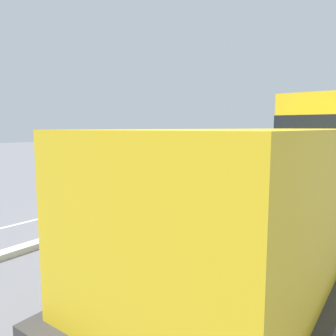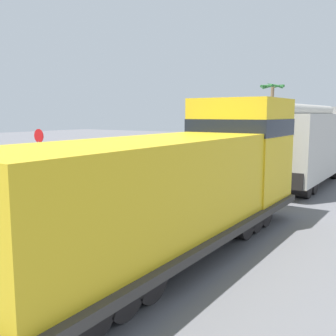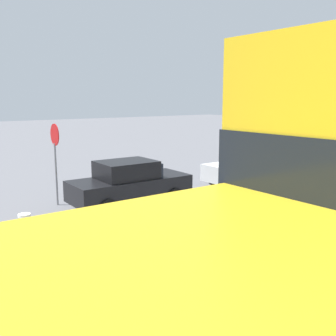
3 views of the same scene
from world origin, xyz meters
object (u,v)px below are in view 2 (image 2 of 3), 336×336
at_px(parked_car_black, 88,165).
at_px(parked_car_white, 151,156).
at_px(stop_sign, 39,145).
at_px(palm_tree_near, 272,100).
at_px(locomotive, 188,183).
at_px(parked_car_blue, 195,149).
at_px(cyclist, 81,186).
at_px(hopper_car_lead, 306,145).

distance_m(parked_car_black, parked_car_white, 5.93).
height_order(stop_sign, palm_tree_near, palm_tree_near).
bearing_deg(locomotive, parked_car_white, 129.74).
height_order(parked_car_black, parked_car_white, same).
distance_m(parked_car_blue, cyclist, 17.41).
bearing_deg(parked_car_white, locomotive, -50.26).
relative_size(hopper_car_lead, parked_car_black, 2.51).
xyz_separation_m(locomotive, hopper_car_lead, (0.00, 12.16, 0.28)).
xyz_separation_m(parked_car_black, parked_car_white, (0.14, 5.93, 0.00)).
relative_size(parked_car_blue, stop_sign, 1.46).
relative_size(hopper_car_lead, stop_sign, 3.68).
bearing_deg(locomotive, parked_car_blue, 119.25).
xyz_separation_m(parked_car_blue, cyclist, (4.34, -16.86, 0.00)).
xyz_separation_m(parked_car_white, palm_tree_near, (1.29, 20.73, 4.44)).
bearing_deg(stop_sign, hopper_car_lead, 30.64).
relative_size(parked_car_black, palm_tree_near, 0.59).
xyz_separation_m(parked_car_black, stop_sign, (-1.67, -1.97, 1.21)).
bearing_deg(parked_car_blue, locomotive, -60.75).
bearing_deg(parked_car_black, cyclist, -47.08).
bearing_deg(parked_car_black, stop_sign, -130.15).
xyz_separation_m(parked_car_blue, palm_tree_near, (1.22, 14.69, 4.44)).
xyz_separation_m(hopper_car_lead, stop_sign, (-12.38, -7.34, -0.05)).
relative_size(parked_car_blue, cyclist, 2.45).
bearing_deg(stop_sign, parked_car_white, 77.14).
bearing_deg(parked_car_white, parked_car_blue, 89.31).
bearing_deg(parked_car_black, parked_car_blue, 88.99).
distance_m(locomotive, hopper_car_lead, 12.16).
distance_m(locomotive, palm_tree_near, 34.89).
height_order(locomotive, cyclist, locomotive).
bearing_deg(locomotive, palm_tree_near, 105.52).
height_order(parked_car_black, palm_tree_near, palm_tree_near).
relative_size(hopper_car_lead, palm_tree_near, 1.49).
bearing_deg(palm_tree_near, parked_car_white, -93.56).
distance_m(hopper_car_lead, stop_sign, 14.39).
bearing_deg(stop_sign, parked_car_black, 49.85).
height_order(parked_car_white, cyclist, cyclist).
xyz_separation_m(parked_car_black, parked_car_blue, (0.21, 11.97, 0.00)).
distance_m(parked_car_blue, palm_tree_near, 15.39).
xyz_separation_m(locomotive, stop_sign, (-12.38, 4.82, 0.23)).
height_order(parked_car_white, stop_sign, stop_sign).
distance_m(cyclist, stop_sign, 6.97).
bearing_deg(parked_car_blue, palm_tree_near, 85.26).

